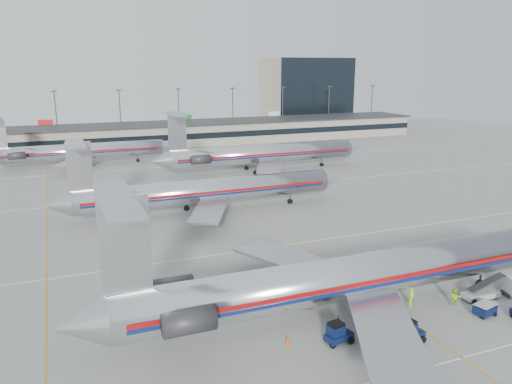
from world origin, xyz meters
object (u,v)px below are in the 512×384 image
jet_foreground (346,277)px  tug_center (409,332)px  jet_second_row (203,191)px  belt_loader (481,293)px

jet_foreground → tug_center: 6.95m
jet_foreground → jet_second_row: jet_foreground is taller
jet_foreground → belt_loader: size_ratio=11.38×
jet_foreground → jet_second_row: 36.45m
jet_second_row → belt_loader: (16.94, -38.36, -2.91)m
jet_second_row → tug_center: 42.53m
jet_second_row → jet_foreground: bearing=-85.7°
jet_foreground → belt_loader: 14.72m
tug_center → belt_loader: 12.28m
jet_foreground → belt_loader: jet_foreground is taller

